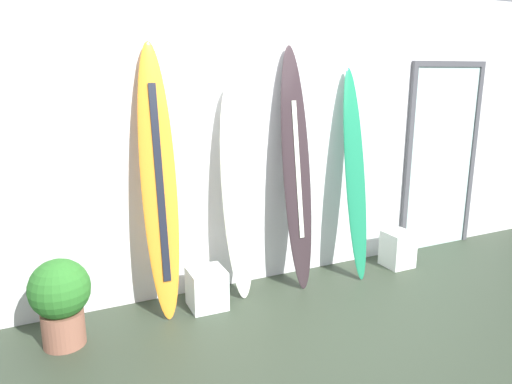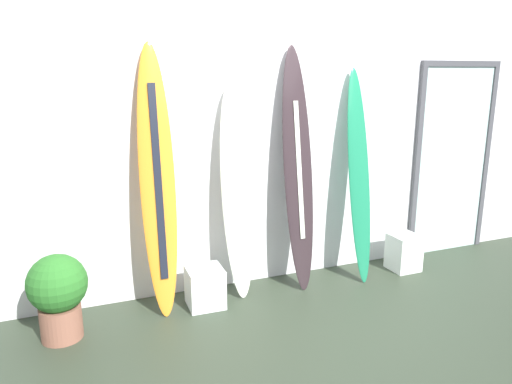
% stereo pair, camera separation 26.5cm
% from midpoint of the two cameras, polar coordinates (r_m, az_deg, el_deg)
% --- Properties ---
extents(ground, '(8.00, 8.00, 0.04)m').
position_cam_midpoint_polar(ground, '(4.09, 11.26, -16.30)').
color(ground, '#2E382A').
extents(wall_back, '(7.20, 0.20, 2.80)m').
position_cam_midpoint_polar(wall_back, '(4.72, 3.49, 6.34)').
color(wall_back, silver).
rests_on(wall_back, ground).
extents(surfboard_sunset, '(0.32, 0.45, 2.27)m').
position_cam_midpoint_polar(surfboard_sunset, '(4.07, -9.69, 0.95)').
color(surfboard_sunset, orange).
rests_on(surfboard_sunset, ground).
extents(surfboard_ivory, '(0.31, 0.36, 1.92)m').
position_cam_midpoint_polar(surfboard_ivory, '(4.34, -0.53, -0.37)').
color(surfboard_ivory, silver).
rests_on(surfboard_ivory, ground).
extents(surfboard_charcoal, '(0.30, 0.41, 2.27)m').
position_cam_midpoint_polar(surfboard_charcoal, '(4.53, 6.64, 2.51)').
color(surfboard_charcoal, '#2C2125').
rests_on(surfboard_charcoal, ground).
extents(surfboard_emerald, '(0.25, 0.47, 2.07)m').
position_cam_midpoint_polar(surfboard_emerald, '(4.85, 13.57, 1.55)').
color(surfboard_emerald, '#1A744E').
rests_on(surfboard_emerald, ground).
extents(display_block_left, '(0.32, 0.32, 0.35)m').
position_cam_midpoint_polar(display_block_left, '(4.37, -4.27, -11.11)').
color(display_block_left, white).
rests_on(display_block_left, ground).
extents(display_block_center, '(0.28, 0.28, 0.38)m').
position_cam_midpoint_polar(display_block_center, '(5.37, 18.36, -6.76)').
color(display_block_center, silver).
rests_on(display_block_center, ground).
extents(glass_door, '(1.05, 0.06, 2.14)m').
position_cam_midpoint_polar(glass_door, '(5.92, 23.31, 3.85)').
color(glass_door, silver).
rests_on(glass_door, ground).
extents(potted_plant, '(0.45, 0.45, 0.69)m').
position_cam_midpoint_polar(potted_plant, '(4.02, -20.51, -11.01)').
color(potted_plant, brown).
rests_on(potted_plant, ground).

